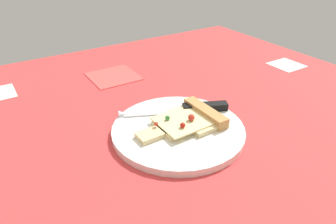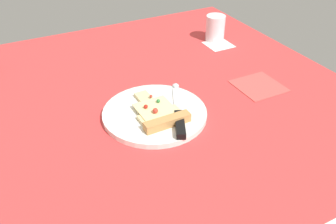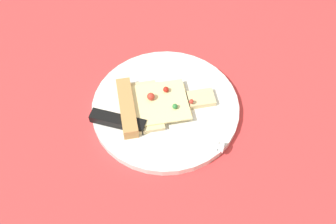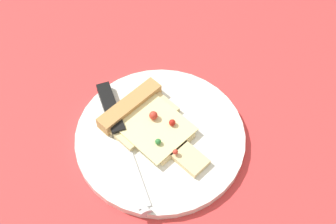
{
  "view_description": "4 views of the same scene",
  "coord_description": "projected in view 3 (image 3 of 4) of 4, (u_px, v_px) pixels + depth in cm",
  "views": [
    {
      "loc": [
        39.43,
        -28.41,
        35.63
      ],
      "look_at": [
        -7.39,
        1.25,
        3.29
      ],
      "focal_mm": 32.92,
      "sensor_mm": 36.0,
      "label": 1
    },
    {
      "loc": [
        28.13,
        71.25,
        54.49
      ],
      "look_at": [
        -5.96,
        4.82,
        2.59
      ],
      "focal_mm": 38.69,
      "sensor_mm": 36.0,
      "label": 2
    },
    {
      "loc": [
        -47.2,
        8.16,
        61.74
      ],
      "look_at": [
        -5.98,
        1.32,
        2.32
      ],
      "focal_mm": 43.58,
      "sensor_mm": 36.0,
      "label": 3
    },
    {
      "loc": [
        -31.58,
        -28.86,
        66.97
      ],
      "look_at": [
        -0.36,
        3.19,
        2.63
      ],
      "focal_mm": 52.19,
      "sensor_mm": 36.0,
      "label": 4
    }
  ],
  "objects": [
    {
      "name": "ground_plane",
      "position": [
        170.0,
        98.0,
        0.79
      ],
      "size": [
        128.27,
        128.27,
        3.0
      ],
      "color": "#D13838",
      "rests_on": "ground"
    },
    {
      "name": "plate",
      "position": [
        166.0,
        108.0,
        0.75
      ],
      "size": [
        27.03,
        27.03,
        1.44
      ],
      "primitive_type": "cylinder",
      "color": "white",
      "rests_on": "ground_plane"
    },
    {
      "name": "pizza_slice",
      "position": [
        151.0,
        105.0,
        0.74
      ],
      "size": [
        12.04,
        17.53,
        2.68
      ],
      "rotation": [
        0.0,
        0.0,
        3.16
      ],
      "color": "beige",
      "rests_on": "plate"
    },
    {
      "name": "knife",
      "position": [
        143.0,
        127.0,
        0.71
      ],
      "size": [
        12.01,
        22.65,
        2.45
      ],
      "rotation": [
        0.0,
        0.0,
        2.71
      ],
      "color": "silver",
      "rests_on": "plate"
    }
  ]
}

